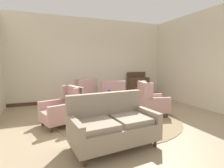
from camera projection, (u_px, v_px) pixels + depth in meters
The scene contains 14 objects.
ground at pixel (123, 122), 4.71m from camera, with size 9.03×9.03×0.00m, color #9E896B.
wall_back at pixel (92, 60), 7.30m from camera, with size 6.61×0.08×3.35m, color beige.
wall_right at pixel (192, 60), 6.53m from camera, with size 0.08×4.24×3.35m, color beige.
baseboard_back at pixel (93, 99), 7.44m from camera, with size 6.45×0.03×0.12m, color #4C3323.
area_rug at pixel (119, 119), 4.99m from camera, with size 3.39×3.39×0.01m, color #847051.
coffee_table at pixel (109, 104), 5.11m from camera, with size 0.93×0.93×0.48m.
porcelain_vase at pixel (110, 96), 5.14m from camera, with size 0.18×0.18×0.32m.
settee at pixel (113, 125), 3.34m from camera, with size 1.67×1.00×0.99m.
armchair_near_window at pixel (83, 95), 6.33m from camera, with size 0.98×1.00×1.01m.
armchair_near_sideboard at pixel (114, 95), 6.33m from camera, with size 1.07×1.09×0.97m.
armchair_back_corner at pixel (150, 101), 5.31m from camera, with size 0.95×0.90×1.02m.
armchair_beside_settee at pixel (64, 109), 4.51m from camera, with size 1.09×1.00×0.97m.
side_table at pixel (142, 96), 6.27m from camera, with size 0.51×0.51×0.69m.
sideboard at pixel (138, 86), 7.90m from camera, with size 0.93×0.39×1.16m.
Camera 1 is at (-1.96, -4.12, 1.58)m, focal length 28.45 mm.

